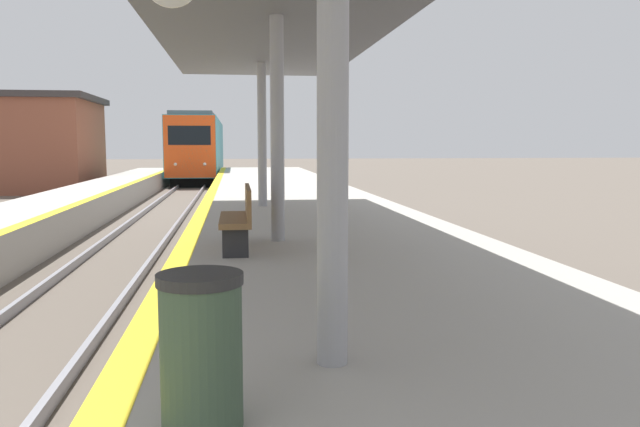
% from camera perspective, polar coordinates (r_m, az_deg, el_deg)
% --- Properties ---
extents(train, '(2.80, 18.94, 4.20)m').
position_cam_1_polar(train, '(43.50, -10.95, 5.92)').
color(train, black).
rests_on(train, ground).
extents(station_canopy, '(4.19, 16.88, 3.70)m').
position_cam_1_polar(station_canopy, '(10.04, -4.01, 17.84)').
color(station_canopy, '#99999E').
rests_on(station_canopy, platform_right).
extents(trash_bin, '(0.46, 0.46, 0.85)m').
position_cam_1_polar(trash_bin, '(3.50, -10.80, -12.18)').
color(trash_bin, '#384C38').
rests_on(trash_bin, platform_right).
extents(bench, '(0.44, 1.63, 0.92)m').
position_cam_1_polar(bench, '(9.12, -7.35, -0.26)').
color(bench, brown).
rests_on(bench, platform_right).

